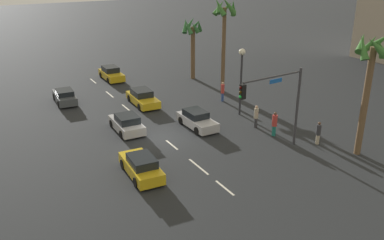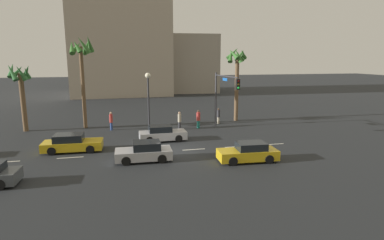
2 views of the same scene
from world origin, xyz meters
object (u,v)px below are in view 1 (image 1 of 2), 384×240
Objects in this scene: car_0 at (111,74)px; car_5 at (65,96)px; pedestrian_2 at (274,123)px; pedestrian_3 at (256,116)px; pedestrian_1 at (223,91)px; palm_tree_2 at (371,64)px; car_3 at (127,124)px; streetlamp at (241,69)px; car_2 at (141,166)px; pedestrian_0 at (318,132)px; palm_tree_1 at (192,35)px; traffic_signal at (279,98)px; palm_tree_0 at (224,20)px; car_4 at (143,98)px; car_1 at (197,120)px.

car_5 is (5.65, -6.58, -0.05)m from car_0.
car_0 reaches higher than car_5.
pedestrian_3 is (-2.06, -0.17, -0.03)m from pedestrian_2.
pedestrian_1 is at bearing 169.26° from pedestrian_3.
palm_tree_2 reaches higher than pedestrian_2.
car_3 is 2.17× the size of pedestrian_3.
pedestrian_2 is (5.16, -0.43, -3.11)m from streetlamp.
car_2 is 0.74× the size of streetlamp.
car_3 is 14.71m from pedestrian_0.
pedestrian_2 is at bearing -8.45° from palm_tree_1.
traffic_signal reaches higher than pedestrian_3.
streetlamp is at bearing -165.77° from palm_tree_2.
palm_tree_2 reaches higher than palm_tree_1.
pedestrian_2 is 0.22× the size of palm_tree_2.
pedestrian_2 is at bearing 37.43° from car_5.
pedestrian_2 is (6.46, 9.62, 0.38)m from car_3.
car_2 is at bearing -14.12° from car_3.
car_3 is at bearing -132.89° from palm_tree_2.
car_0 reaches higher than car_2.
car_2 is 13.41m from pedestrian_0.
traffic_signal is 3.32× the size of pedestrian_0.
pedestrian_1 is at bearing -32.90° from palm_tree_0.
car_4 is 20.30m from palm_tree_2.
streetlamp is 3.02× the size of pedestrian_2.
palm_tree_2 is (17.23, 9.04, 5.80)m from car_4.
traffic_signal is at bearing -123.91° from palm_tree_2.
streetlamp is (10.82, 12.66, 3.51)m from car_5.
car_3 is 0.59× the size of palm_tree_1.
palm_tree_0 is (-12.43, 14.29, 6.60)m from car_2.
palm_tree_2 reaches higher than streetlamp.
palm_tree_2 is (7.41, 3.26, 5.45)m from pedestrian_3.
pedestrian_3 is at bearing -156.21° from palm_tree_2.
pedestrian_0 is (24.43, 7.46, 0.25)m from car_0.
car_2 is 1.07× the size of car_3.
palm_tree_0 is at bearing 73.86° from car_5.
car_4 is 0.48× the size of palm_tree_0.
pedestrian_0 is 15.77m from palm_tree_0.
traffic_signal is at bearing 9.46° from car_0.
car_1 reaches higher than car_5.
car_0 is at bearing -165.36° from pedestrian_2.
pedestrian_1 reaches higher than pedestrian_0.
pedestrian_1 reaches higher than car_0.
car_3 is 11.05m from pedestrian_1.
car_4 is at bearing -136.52° from streetlamp.
car_2 is 13.74m from streetlamp.
car_1 is 7.13m from pedestrian_1.
palm_tree_1 is at bearing -178.79° from palm_tree_2.
traffic_signal is 3.11× the size of pedestrian_3.
palm_tree_1 reaches higher than car_4.
car_3 is at bearing 15.37° from car_5.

